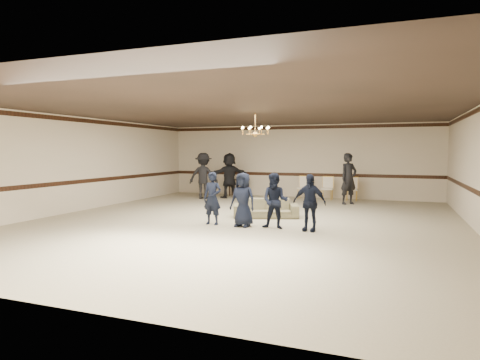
{
  "coord_description": "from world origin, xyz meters",
  "views": [
    {
      "loc": [
        4.03,
        -11.07,
        2.03
      ],
      "look_at": [
        0.06,
        -0.5,
        1.24
      ],
      "focal_mm": 30.87,
      "sensor_mm": 36.0,
      "label": 1
    }
  ],
  "objects_px": {
    "settee": "(266,208)",
    "banquet_chair_left": "(303,188)",
    "boy_c": "(275,201)",
    "adult_mid": "(229,175)",
    "banquet_chair_mid": "(327,189)",
    "console_table": "(239,187)",
    "boy_d": "(309,203)",
    "chandelier": "(255,124)",
    "boy_a": "(212,198)",
    "adult_right": "(349,179)",
    "banquet_chair_right": "(352,189)",
    "boy_b": "(243,200)",
    "adult_left": "(203,176)"
  },
  "relations": [
    {
      "from": "settee",
      "to": "banquet_chair_left",
      "type": "height_order",
      "value": "banquet_chair_left"
    },
    {
      "from": "boy_c",
      "to": "adult_mid",
      "type": "height_order",
      "value": "adult_mid"
    },
    {
      "from": "banquet_chair_left",
      "to": "banquet_chair_mid",
      "type": "xyz_separation_m",
      "value": [
        1.0,
        0.0,
        0.0
      ]
    },
    {
      "from": "console_table",
      "to": "boy_d",
      "type": "bearing_deg",
      "value": -51.85
    },
    {
      "from": "chandelier",
      "to": "settee",
      "type": "xyz_separation_m",
      "value": [
        0.35,
        -0.01,
        -2.59
      ]
    },
    {
      "from": "boy_a",
      "to": "adult_right",
      "type": "distance_m",
      "value": 6.6
    },
    {
      "from": "settee",
      "to": "console_table",
      "type": "distance_m",
      "value": 6.19
    },
    {
      "from": "boy_a",
      "to": "boy_c",
      "type": "relative_size",
      "value": 1.0
    },
    {
      "from": "banquet_chair_left",
      "to": "boy_c",
      "type": "bearing_deg",
      "value": -82.19
    },
    {
      "from": "adult_right",
      "to": "console_table",
      "type": "height_order",
      "value": "adult_right"
    },
    {
      "from": "settee",
      "to": "banquet_chair_right",
      "type": "height_order",
      "value": "banquet_chair_right"
    },
    {
      "from": "boy_b",
      "to": "adult_left",
      "type": "height_order",
      "value": "adult_left"
    },
    {
      "from": "boy_c",
      "to": "console_table",
      "type": "distance_m",
      "value": 8.07
    },
    {
      "from": "boy_c",
      "to": "adult_left",
      "type": "height_order",
      "value": "adult_left"
    },
    {
      "from": "settee",
      "to": "boy_d",
      "type": "bearing_deg",
      "value": -65.25
    },
    {
      "from": "boy_c",
      "to": "banquet_chair_right",
      "type": "bearing_deg",
      "value": 77.54
    },
    {
      "from": "boy_c",
      "to": "boy_d",
      "type": "relative_size",
      "value": 1.0
    },
    {
      "from": "boy_a",
      "to": "console_table",
      "type": "bearing_deg",
      "value": 107.93
    },
    {
      "from": "console_table",
      "to": "settee",
      "type": "bearing_deg",
      "value": -56.34
    },
    {
      "from": "banquet_chair_mid",
      "to": "banquet_chair_right",
      "type": "height_order",
      "value": "same"
    },
    {
      "from": "settee",
      "to": "adult_mid",
      "type": "xyz_separation_m",
      "value": [
        -3.05,
        4.53,
        0.69
      ]
    },
    {
      "from": "boy_b",
      "to": "console_table",
      "type": "relative_size",
      "value": 1.61
    },
    {
      "from": "boy_a",
      "to": "console_table",
      "type": "height_order",
      "value": "boy_a"
    },
    {
      "from": "console_table",
      "to": "banquet_chair_mid",
      "type": "bearing_deg",
      "value": 2.51
    },
    {
      "from": "boy_a",
      "to": "boy_b",
      "type": "xyz_separation_m",
      "value": [
        0.9,
        0.0,
        0.0
      ]
    },
    {
      "from": "boy_c",
      "to": "adult_right",
      "type": "xyz_separation_m",
      "value": [
        1.27,
        5.84,
        0.25
      ]
    },
    {
      "from": "adult_right",
      "to": "banquet_chair_right",
      "type": "xyz_separation_m",
      "value": [
        0.02,
        1.12,
        -0.5
      ]
    },
    {
      "from": "adult_mid",
      "to": "banquet_chair_left",
      "type": "height_order",
      "value": "adult_mid"
    },
    {
      "from": "banquet_chair_mid",
      "to": "banquet_chair_left",
      "type": "bearing_deg",
      "value": 177.67
    },
    {
      "from": "boy_c",
      "to": "adult_left",
      "type": "bearing_deg",
      "value": 128.55
    },
    {
      "from": "adult_right",
      "to": "boy_d",
      "type": "bearing_deg",
      "value": -139.28
    },
    {
      "from": "boy_b",
      "to": "console_table",
      "type": "bearing_deg",
      "value": 118.17
    },
    {
      "from": "boy_b",
      "to": "boy_d",
      "type": "distance_m",
      "value": 1.8
    },
    {
      "from": "adult_left",
      "to": "adult_mid",
      "type": "relative_size",
      "value": 1.0
    },
    {
      "from": "settee",
      "to": "banquet_chair_left",
      "type": "xyz_separation_m",
      "value": [
        0.07,
        5.25,
        0.19
      ]
    },
    {
      "from": "adult_mid",
      "to": "banquet_chair_right",
      "type": "relative_size",
      "value": 2.05
    },
    {
      "from": "adult_left",
      "to": "banquet_chair_right",
      "type": "height_order",
      "value": "adult_left"
    },
    {
      "from": "boy_b",
      "to": "boy_d",
      "type": "relative_size",
      "value": 1.0
    },
    {
      "from": "chandelier",
      "to": "boy_b",
      "type": "height_order",
      "value": "chandelier"
    },
    {
      "from": "chandelier",
      "to": "boy_c",
      "type": "distance_m",
      "value": 2.97
    },
    {
      "from": "banquet_chair_right",
      "to": "banquet_chair_mid",
      "type": "bearing_deg",
      "value": 177.92
    },
    {
      "from": "settee",
      "to": "adult_right",
      "type": "bearing_deg",
      "value": 43.92
    },
    {
      "from": "chandelier",
      "to": "banquet_chair_left",
      "type": "height_order",
      "value": "chandelier"
    },
    {
      "from": "boy_a",
      "to": "adult_left",
      "type": "height_order",
      "value": "adult_left"
    },
    {
      "from": "settee",
      "to": "console_table",
      "type": "xyz_separation_m",
      "value": [
        -2.93,
        5.45,
        0.09
      ]
    },
    {
      "from": "settee",
      "to": "boy_b",
      "type": "bearing_deg",
      "value": -113.94
    },
    {
      "from": "boy_c",
      "to": "boy_d",
      "type": "height_order",
      "value": "same"
    },
    {
      "from": "chandelier",
      "to": "banquet_chair_left",
      "type": "distance_m",
      "value": 5.78
    },
    {
      "from": "boy_d",
      "to": "banquet_chair_mid",
      "type": "height_order",
      "value": "boy_d"
    },
    {
      "from": "boy_b",
      "to": "boy_d",
      "type": "xyz_separation_m",
      "value": [
        1.8,
        0.0,
        0.0
      ]
    }
  ]
}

